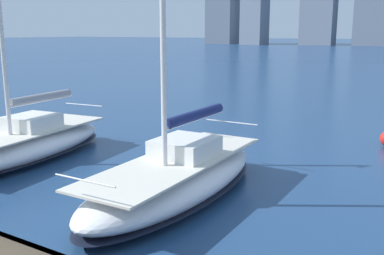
{
  "coord_description": "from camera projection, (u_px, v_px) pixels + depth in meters",
  "views": [
    {
      "loc": [
        -7.59,
        4.29,
        4.96
      ],
      "look_at": [
        -0.92,
        -6.64,
        2.2
      ],
      "focal_mm": 42.0,
      "sensor_mm": 36.0,
      "label": 1
    }
  ],
  "objects": [
    {
      "name": "sailboat_grey",
      "position": [
        25.0,
        143.0,
        17.51
      ],
      "size": [
        3.68,
        8.62,
        10.9
      ],
      "color": "white",
      "rests_on": "ground"
    },
    {
      "name": "sailboat_navy",
      "position": [
        177.0,
        176.0,
        13.49
      ],
      "size": [
        2.93,
        8.45,
        10.45
      ],
      "color": "white",
      "rests_on": "ground"
    }
  ]
}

